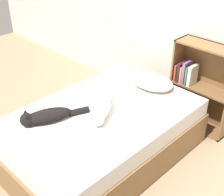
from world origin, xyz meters
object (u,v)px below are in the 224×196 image
(pillow, at_px, (152,81))
(cat_light, at_px, (102,109))
(cat_dark, at_px, (46,116))
(bed, at_px, (102,134))
(bookshelf, at_px, (202,84))

(pillow, distance_m, cat_light, 0.78)
(pillow, xyz_separation_m, cat_dark, (-0.26, -1.20, 0.00))
(bed, distance_m, cat_light, 0.34)
(cat_dark, relative_size, bookshelf, 0.62)
(cat_dark, bearing_deg, pillow, -170.02)
(cat_light, height_order, cat_dark, cat_light)
(bed, bearing_deg, cat_light, -32.76)
(cat_light, bearing_deg, bookshelf, 133.06)
(pillow, relative_size, cat_dark, 0.83)
(pillow, xyz_separation_m, bookshelf, (0.38, 0.43, -0.06))
(cat_dark, bearing_deg, cat_light, 166.74)
(pillow, bearing_deg, cat_light, -87.20)
(cat_dark, bearing_deg, bed, 173.04)
(cat_dark, height_order, bookshelf, bookshelf)
(cat_light, relative_size, cat_dark, 0.92)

